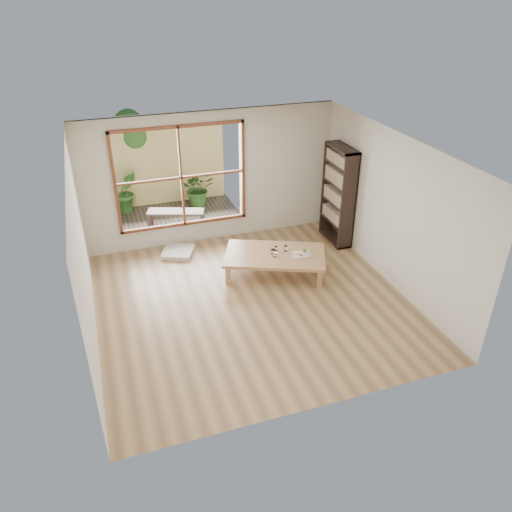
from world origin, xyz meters
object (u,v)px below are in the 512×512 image
at_px(food_tray, 302,253).
at_px(garden_bench, 176,213).
at_px(bookshelf, 338,195).
at_px(low_table, 275,256).

distance_m(food_tray, garden_bench, 3.14).
bearing_deg(food_tray, bookshelf, 48.07).
height_order(food_tray, garden_bench, food_tray).
xyz_separation_m(low_table, food_tray, (0.45, -0.18, 0.07)).
bearing_deg(bookshelf, garden_bench, 152.11).
height_order(low_table, bookshelf, bookshelf).
bearing_deg(food_tray, garden_bench, 132.46).
distance_m(low_table, food_tray, 0.49).
relative_size(low_table, bookshelf, 1.04).
relative_size(bookshelf, garden_bench, 1.58).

